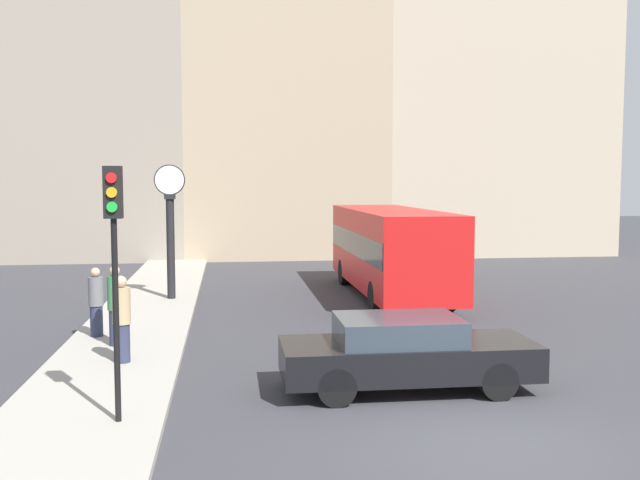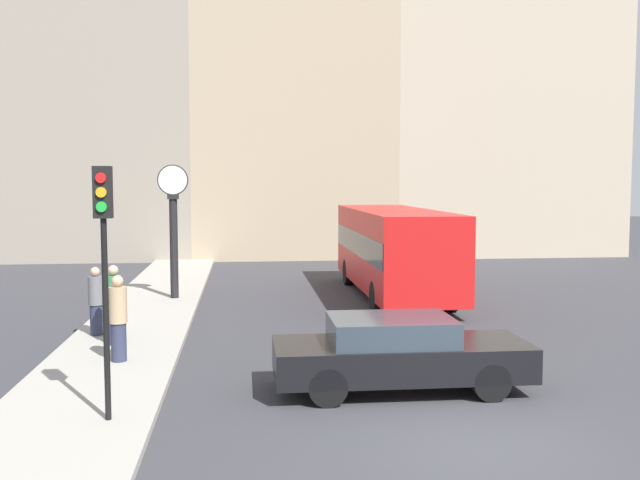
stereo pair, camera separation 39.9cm
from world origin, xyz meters
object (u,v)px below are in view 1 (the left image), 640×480
object	(u,v)px
traffic_light_near	(114,240)
pedestrian_green_hoodie	(115,305)
street_clock	(170,227)
pedestrian_tan_coat	(122,319)
sedan_car	(406,352)
pedestrian_grey_jacket	(96,302)
bus_distant	(391,247)

from	to	relation	value
traffic_light_near	pedestrian_green_hoodie	size ratio (longest dim) A/B	2.17
pedestrian_green_hoodie	street_clock	bearing A→B (deg)	83.47
traffic_light_near	pedestrian_tan_coat	distance (m)	4.01
traffic_light_near	pedestrian_tan_coat	xyz separation A→B (m)	(-0.44, 3.53, -1.85)
traffic_light_near	street_clock	bearing A→B (deg)	90.43
sedan_car	pedestrian_green_hoodie	xyz separation A→B (m)	(-5.52, 3.62, 0.33)
pedestrian_tan_coat	street_clock	bearing A→B (deg)	87.32
traffic_light_near	street_clock	size ratio (longest dim) A/B	0.93
street_clock	pedestrian_tan_coat	xyz separation A→B (m)	(-0.36, -7.65, -1.31)
street_clock	pedestrian_tan_coat	size ratio (longest dim) A/B	2.36
traffic_light_near	pedestrian_grey_jacket	size ratio (longest dim) A/B	2.38
bus_distant	pedestrian_grey_jacket	xyz separation A→B (m)	(-8.14, -5.45, -0.67)
sedan_car	pedestrian_green_hoodie	world-z (taller)	pedestrian_green_hoodie
bus_distant	traffic_light_near	bearing A→B (deg)	-120.56
traffic_light_near	street_clock	distance (m)	11.19
bus_distant	pedestrian_grey_jacket	distance (m)	9.82
sedan_car	pedestrian_grey_jacket	xyz separation A→B (m)	(-6.10, 4.62, 0.24)
bus_distant	sedan_car	bearing A→B (deg)	-101.48
bus_distant	pedestrian_tan_coat	bearing A→B (deg)	-132.27
sedan_car	street_clock	xyz separation A→B (m)	(-4.81, 9.78, 1.62)
pedestrian_tan_coat	sedan_car	bearing A→B (deg)	-22.38
bus_distant	pedestrian_grey_jacket	size ratio (longest dim) A/B	5.57
pedestrian_tan_coat	pedestrian_green_hoodie	xyz separation A→B (m)	(-0.35, 1.49, 0.02)
traffic_light_near	pedestrian_tan_coat	size ratio (longest dim) A/B	2.20
pedestrian_green_hoodie	bus_distant	bearing A→B (deg)	40.44
sedan_car	pedestrian_tan_coat	distance (m)	5.60
sedan_car	bus_distant	distance (m)	10.31
pedestrian_green_hoodie	pedestrian_grey_jacket	world-z (taller)	pedestrian_green_hoodie
pedestrian_green_hoodie	traffic_light_near	bearing A→B (deg)	-81.08
pedestrian_grey_jacket	street_clock	bearing A→B (deg)	75.96
street_clock	pedestrian_grey_jacket	world-z (taller)	street_clock
street_clock	pedestrian_green_hoodie	world-z (taller)	street_clock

